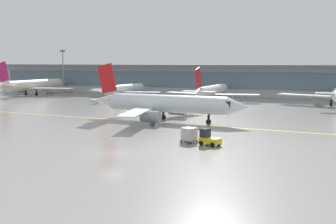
{
  "coord_description": "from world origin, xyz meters",
  "views": [
    {
      "loc": [
        23.29,
        -43.14,
        10.42
      ],
      "look_at": [
        0.3,
        17.04,
        3.0
      ],
      "focal_mm": 46.54,
      "sensor_mm": 36.0,
      "label": 1
    }
  ],
  "objects": [
    {
      "name": "gate_airplane_0",
      "position": [
        -65.44,
        70.35,
        3.18
      ],
      "size": [
        29.73,
        32.08,
        10.62
      ],
      "rotation": [
        0.0,
        0.0,
        1.49
      ],
      "color": "silver",
      "rests_on": "ground_plane"
    },
    {
      "name": "apron_light_mast_0",
      "position": [
        -61.99,
        81.27,
        7.85
      ],
      "size": [
        1.8,
        0.36,
        14.33
      ],
      "color": "gray",
      "rests_on": "ground_plane"
    },
    {
      "name": "gate_airplane_1",
      "position": [
        -33.78,
        70.53,
        2.55
      ],
      "size": [
        23.8,
        25.69,
        8.51
      ],
      "rotation": [
        0.0,
        0.0,
        1.48
      ],
      "color": "white",
      "rests_on": "ground_plane"
    },
    {
      "name": "terminal_concourse",
      "position": [
        0.0,
        89.32,
        4.92
      ],
      "size": [
        190.03,
        11.0,
        9.6
      ],
      "color": "#B2B7BC",
      "rests_on": "ground_plane"
    },
    {
      "name": "taxiway_centreline_stripe",
      "position": [
        -3.94,
        25.76,
        0.0
      ],
      "size": [
        109.58,
        10.28,
        0.01
      ],
      "primitive_type": "cube",
      "rotation": [
        0.0,
        0.0,
        -0.09
      ],
      "color": "yellow",
      "rests_on": "ground_plane"
    },
    {
      "name": "ground_plane",
      "position": [
        0.0,
        0.0,
        0.0
      ],
      "size": [
        400.0,
        400.0,
        0.0
      ],
      "primitive_type": "plane",
      "color": "gray"
    },
    {
      "name": "taxiing_regional_jet",
      "position": [
        -4.34,
        27.8,
        3.07
      ],
      "size": [
        30.9,
        28.61,
        10.23
      ],
      "rotation": [
        0.0,
        0.0,
        -0.09
      ],
      "color": "white",
      "rests_on": "ground_plane"
    },
    {
      "name": "baggage_tug",
      "position": [
        8.85,
        8.93,
        0.89
      ],
      "size": [
        2.92,
        2.28,
        2.1
      ],
      "rotation": [
        0.0,
        0.0,
        -0.33
      ],
      "color": "yellow",
      "rests_on": "ground_plane"
    },
    {
      "name": "gate_airplane_2",
      "position": [
        -7.0,
        68.84,
        2.76
      ],
      "size": [
        25.87,
        27.82,
        9.22
      ],
      "rotation": [
        0.0,
        0.0,
        1.53
      ],
      "color": "white",
      "rests_on": "ground_plane"
    },
    {
      "name": "cargo_dolly_lead",
      "position": [
        5.95,
        9.93,
        1.05
      ],
      "size": [
        2.51,
        2.2,
        1.94
      ],
      "rotation": [
        0.0,
        0.0,
        -0.33
      ],
      "color": "#595B60",
      "rests_on": "ground_plane"
    }
  ]
}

